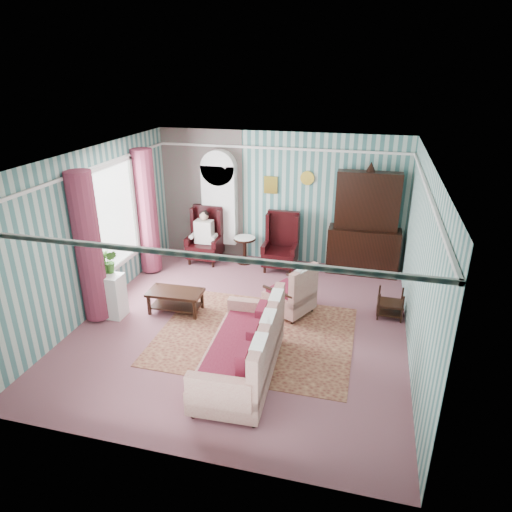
% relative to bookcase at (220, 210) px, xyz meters
% --- Properties ---
extents(floor, '(6.00, 6.00, 0.00)m').
position_rel_bookcase_xyz_m(floor, '(1.35, -2.84, -1.12)').
color(floor, '#804A58').
rests_on(floor, ground).
extents(room_shell, '(5.53, 6.02, 2.91)m').
position_rel_bookcase_xyz_m(room_shell, '(0.73, -2.66, 0.89)').
color(room_shell, '#3D6F6B').
rests_on(room_shell, ground).
extents(bookcase, '(0.80, 0.28, 2.24)m').
position_rel_bookcase_xyz_m(bookcase, '(0.00, 0.00, 0.00)').
color(bookcase, white).
rests_on(bookcase, floor).
extents(dresser_hutch, '(1.50, 0.56, 2.36)m').
position_rel_bookcase_xyz_m(dresser_hutch, '(3.25, -0.12, 0.06)').
color(dresser_hutch, black).
rests_on(dresser_hutch, floor).
extents(wingback_left, '(0.76, 0.80, 1.25)m').
position_rel_bookcase_xyz_m(wingback_left, '(-0.25, -0.39, -0.50)').
color(wingback_left, black).
rests_on(wingback_left, floor).
extents(wingback_right, '(0.76, 0.80, 1.25)m').
position_rel_bookcase_xyz_m(wingback_right, '(1.50, -0.39, -0.50)').
color(wingback_right, black).
rests_on(wingback_right, floor).
extents(seated_woman, '(0.44, 0.40, 1.18)m').
position_rel_bookcase_xyz_m(seated_woman, '(-0.25, -0.39, -0.53)').
color(seated_woman, white).
rests_on(seated_woman, floor).
extents(round_side_table, '(0.50, 0.50, 0.60)m').
position_rel_bookcase_xyz_m(round_side_table, '(0.65, -0.24, -0.82)').
color(round_side_table, black).
rests_on(round_side_table, floor).
extents(nest_table, '(0.45, 0.38, 0.54)m').
position_rel_bookcase_xyz_m(nest_table, '(3.82, -1.94, -0.85)').
color(nest_table, black).
rests_on(nest_table, floor).
extents(plant_stand, '(0.55, 0.35, 0.80)m').
position_rel_bookcase_xyz_m(plant_stand, '(-1.05, -3.14, -0.72)').
color(plant_stand, silver).
rests_on(plant_stand, floor).
extents(rug, '(3.20, 2.60, 0.01)m').
position_rel_bookcase_xyz_m(rug, '(1.65, -3.14, -1.11)').
color(rug, '#4A181A').
rests_on(rug, floor).
extents(sofa, '(1.12, 2.18, 0.94)m').
position_rel_bookcase_xyz_m(sofa, '(1.71, -4.24, -0.65)').
color(sofa, beige).
rests_on(sofa, floor).
extents(floral_armchair, '(0.99, 1.03, 1.04)m').
position_rel_bookcase_xyz_m(floral_armchair, '(2.05, -2.24, -0.60)').
color(floral_armchair, beige).
rests_on(floral_armchair, floor).
extents(coffee_table, '(1.00, 0.55, 0.41)m').
position_rel_bookcase_xyz_m(coffee_table, '(0.04, -2.72, -0.91)').
color(coffee_table, black).
rests_on(coffee_table, floor).
extents(potted_plant_a, '(0.42, 0.39, 0.37)m').
position_rel_bookcase_xyz_m(potted_plant_a, '(-1.09, -3.24, -0.13)').
color(potted_plant_a, '#27551A').
rests_on(potted_plant_a, plant_stand).
extents(potted_plant_b, '(0.28, 0.25, 0.43)m').
position_rel_bookcase_xyz_m(potted_plant_b, '(-1.00, -3.02, -0.11)').
color(potted_plant_b, '#184E1A').
rests_on(potted_plant_b, plant_stand).
extents(potted_plant_c, '(0.24, 0.24, 0.40)m').
position_rel_bookcase_xyz_m(potted_plant_c, '(-1.11, -3.04, -0.12)').
color(potted_plant_c, '#174A19').
rests_on(potted_plant_c, plant_stand).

